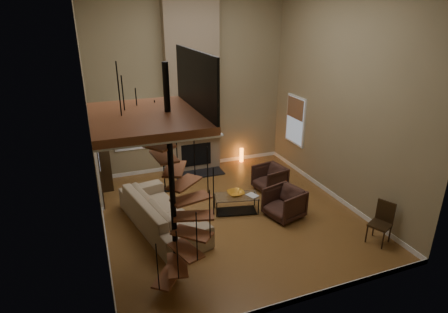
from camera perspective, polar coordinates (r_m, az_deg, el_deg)
name	(u,v)px	position (r m, az deg, el deg)	size (l,w,h in m)	color
ground	(230,214)	(9.32, 0.88, -8.91)	(6.00, 6.50, 0.01)	#9E6B33
back_wall	(191,82)	(11.29, -5.24, 11.41)	(6.00, 0.02, 5.50)	#91815D
front_wall	(312,156)	(5.53, 13.54, 0.01)	(6.00, 0.02, 5.50)	#91815D
left_wall	(89,120)	(7.72, -20.28, 5.41)	(0.02, 6.50, 5.50)	#91815D
right_wall	(341,97)	(9.77, 17.79, 8.89)	(0.02, 6.50, 5.50)	#91815D
baseboard_back	(193,165)	(12.05, -4.79, -1.28)	(6.00, 0.02, 0.12)	white
baseboard_front	(298,300)	(6.96, 11.45, -21.02)	(6.00, 0.02, 0.12)	white
baseboard_left	(106,235)	(8.80, -17.93, -11.62)	(0.02, 6.50, 0.12)	white
baseboard_right	(329,192)	(10.63, 16.11, -5.36)	(0.02, 6.50, 0.12)	white
chimney_breast	(192,84)	(11.11, -4.96, 11.26)	(1.60, 0.38, 5.50)	#877258
hearth	(199,174)	(11.47, -3.85, -2.69)	(1.50, 0.60, 0.04)	black
firebox	(196,155)	(11.53, -4.34, 0.27)	(0.95, 0.02, 0.72)	black
mantel	(196,137)	(11.25, -4.31, 2.98)	(1.70, 0.18, 0.06)	white
mirror_frame	(195,112)	(11.08, -4.51, 7.00)	(0.94, 0.94, 0.10)	black
mirror_disc	(195,111)	(11.09, -4.53, 7.01)	(0.80, 0.80, 0.01)	white
vase_left	(178,134)	(11.11, -7.11, 3.46)	(0.24, 0.24, 0.25)	black
vase_right	(214,131)	(11.42, -1.49, 4.03)	(0.20, 0.20, 0.21)	#175048
window_back	(130,125)	(11.18, -14.43, 4.77)	(1.02, 0.06, 1.52)	white
window_right	(295,119)	(11.60, 11.05, 5.68)	(0.06, 1.02, 1.52)	white
entry_door	(98,165)	(9.97, -19.09, -1.32)	(0.10, 1.05, 2.16)	white
loft	(152,113)	(5.93, -11.08, 6.63)	(1.70, 2.20, 1.09)	#965231
spiral_stair	(173,192)	(6.50, -7.90, -5.56)	(1.47, 1.47, 4.06)	black
hutch	(101,155)	(10.92, -18.59, 0.17)	(0.43, 0.91, 2.04)	black
sofa	(161,212)	(8.74, -9.72, -8.48)	(2.85, 1.11, 0.83)	tan
armchair_near	(272,178)	(10.47, 7.45, -3.30)	(0.77, 0.79, 0.72)	#3D231C
armchair_far	(286,202)	(9.22, 9.69, -7.07)	(0.81, 0.83, 0.76)	#3D231C
coffee_table	(236,202)	(9.26, 1.94, -7.08)	(1.17, 0.77, 0.43)	silver
bowl	(236,193)	(9.21, 1.83, -5.77)	(0.43, 0.43, 0.11)	orange
book	(252,196)	(9.19, 4.34, -6.13)	(0.22, 0.29, 0.03)	gray
floor_lamp	(162,143)	(10.05, -9.59, 2.03)	(0.38, 0.38, 1.70)	black
accent_lamp	(241,155)	(12.32, 2.74, 0.24)	(0.13, 0.13, 0.46)	orange
side_chair	(382,220)	(8.75, 23.40, -9.08)	(0.56, 0.54, 0.93)	black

